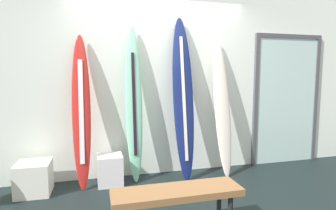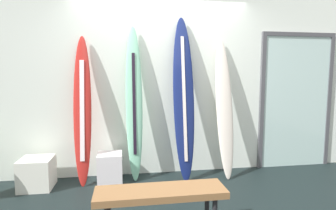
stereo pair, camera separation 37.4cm
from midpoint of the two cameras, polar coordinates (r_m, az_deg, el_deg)
wall_back at (r=4.06m, az=1.13°, el=5.61°), size 7.20×0.20×2.80m
surfboard_crimson at (r=3.73m, az=-14.60°, el=-1.29°), size 0.23×0.40×1.97m
surfboard_seafoam at (r=3.76m, az=-4.23°, el=0.04°), size 0.23×0.31×2.11m
surfboard_navy at (r=3.80m, az=6.09°, el=1.19°), size 0.30×0.44×2.25m
surfboard_ivory at (r=4.00m, az=14.24°, el=-0.55°), size 0.26×0.47×1.97m
display_block_left at (r=3.86m, az=-9.17°, el=-12.73°), size 0.33×0.33×0.39m
display_block_center at (r=3.92m, az=-23.03°, el=-12.91°), size 0.40×0.40×0.39m
glass_door at (r=4.82m, az=27.00°, el=1.19°), size 1.20×0.06×2.09m
bench at (r=2.53m, az=2.93°, el=-18.28°), size 1.14×0.33×0.46m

